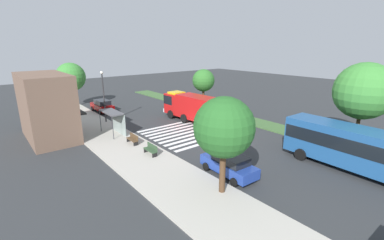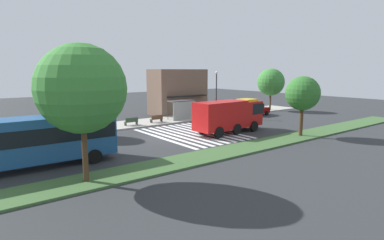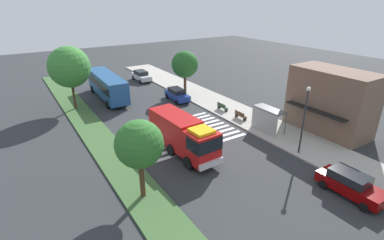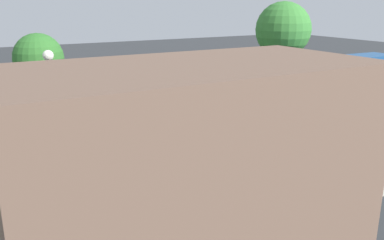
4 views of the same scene
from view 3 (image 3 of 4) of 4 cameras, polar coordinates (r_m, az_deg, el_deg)
name	(u,v)px [view 3 (image 3 of 4)]	position (r m, az deg, el deg)	size (l,w,h in m)	color
ground_plane	(169,124)	(33.11, -4.59, -0.84)	(120.00, 120.00, 0.00)	#2D3033
sidewalk	(229,109)	(37.66, 7.27, 2.15)	(60.00, 5.16, 0.14)	#ADA89E
median_strip	(100,140)	(30.63, -17.42, -3.80)	(60.00, 3.00, 0.14)	#3D6033
crosswalk	(182,134)	(30.78, -2.01, -2.68)	(7.65, 11.17, 0.01)	silver
fire_truck	(184,134)	(26.21, -1.58, -2.80)	(8.52, 3.03, 3.39)	#B71414
parked_car_west	(141,76)	(51.25, -9.84, 8.52)	(4.58, 2.12, 1.70)	silver
parked_car_mid	(177,94)	(40.64, -2.94, 5.03)	(4.62, 2.14, 1.64)	navy
parked_car_east	(350,184)	(24.29, 28.50, -10.89)	(4.67, 2.10, 1.74)	#720505
transit_bus	(107,84)	(42.73, -16.23, 6.69)	(11.41, 3.08, 3.41)	navy
bus_stop_shelter	(267,116)	(31.35, 14.38, 0.82)	(3.50, 1.40, 2.46)	#4C4C51
bench_near_shelter	(240,115)	(34.44, 9.42, 0.94)	(1.60, 0.50, 0.90)	#4C3823
bench_west_of_shelter	(222,107)	(36.87, 5.91, 2.62)	(1.60, 0.50, 0.90)	#2D472D
street_lamp	(304,115)	(27.10, 21.07, 0.83)	(0.36, 0.36, 6.22)	#2D2D30
storefront_building	(331,101)	(33.46, 25.42, 3.29)	(8.25, 4.92, 6.63)	brown
sidewalk_tree_far_west	(185,64)	(42.00, -1.40, 10.79)	(3.79, 3.79, 6.28)	#47301E
median_tree_far_west	(69,67)	(38.86, -22.82, 9.50)	(5.00, 5.00, 7.83)	#47301E
median_tree_west	(139,144)	(19.74, -10.23, -4.70)	(3.31, 3.31, 5.80)	#47301E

